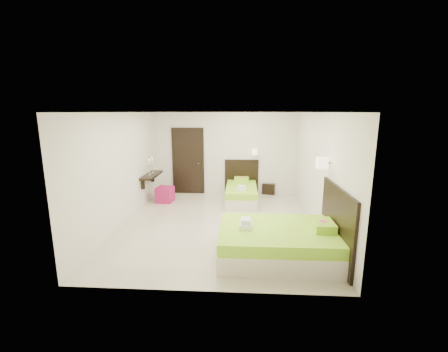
# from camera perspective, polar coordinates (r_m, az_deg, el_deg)

# --- Properties ---
(floor) EXTENTS (5.50, 5.50, 0.00)m
(floor) POSITION_cam_1_polar(r_m,az_deg,el_deg) (7.22, -0.95, -9.07)
(floor) COLOR beige
(floor) RESTS_ON ground
(bed_single) EXTENTS (1.07, 1.79, 1.48)m
(bed_single) POSITION_cam_1_polar(r_m,az_deg,el_deg) (8.95, 3.34, -3.04)
(bed_single) COLOR beige
(bed_single) RESTS_ON ground
(bed_double) EXTENTS (2.12, 1.80, 1.75)m
(bed_double) POSITION_cam_1_polar(r_m,az_deg,el_deg) (5.68, 10.90, -12.00)
(bed_double) COLOR beige
(bed_double) RESTS_ON ground
(nightstand) EXTENTS (0.48, 0.45, 0.35)m
(nightstand) POSITION_cam_1_polar(r_m,az_deg,el_deg) (9.85, 8.58, -2.32)
(nightstand) COLOR black
(nightstand) RESTS_ON ground
(ottoman) EXTENTS (0.51, 0.51, 0.45)m
(ottoman) POSITION_cam_1_polar(r_m,az_deg,el_deg) (8.99, -11.17, -3.47)
(ottoman) COLOR #9A144C
(ottoman) RESTS_ON ground
(door) EXTENTS (1.02, 0.15, 2.14)m
(door) POSITION_cam_1_polar(r_m,az_deg,el_deg) (9.69, -6.85, 2.78)
(door) COLOR black
(door) RESTS_ON ground
(console_shelf) EXTENTS (0.35, 1.20, 0.78)m
(console_shelf) POSITION_cam_1_polar(r_m,az_deg,el_deg) (8.89, -13.69, 0.14)
(console_shelf) COLOR black
(console_shelf) RESTS_ON ground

